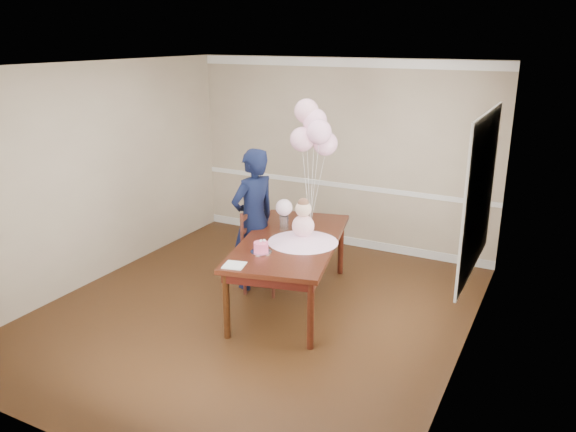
% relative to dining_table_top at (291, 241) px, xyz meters
% --- Properties ---
extents(floor, '(4.50, 5.00, 0.00)m').
position_rel_dining_table_top_xyz_m(floor, '(-0.25, -0.42, -0.76)').
color(floor, black).
rests_on(floor, ground).
extents(ceiling, '(4.50, 5.00, 0.02)m').
position_rel_dining_table_top_xyz_m(ceiling, '(-0.25, -0.42, 1.94)').
color(ceiling, silver).
rests_on(ceiling, wall_back).
extents(wall_back, '(4.50, 0.02, 2.70)m').
position_rel_dining_table_top_xyz_m(wall_back, '(-0.25, 2.08, 0.59)').
color(wall_back, tan).
rests_on(wall_back, floor).
extents(wall_front, '(4.50, 0.02, 2.70)m').
position_rel_dining_table_top_xyz_m(wall_front, '(-0.25, -2.92, 0.59)').
color(wall_front, tan).
rests_on(wall_front, floor).
extents(wall_left, '(0.02, 5.00, 2.70)m').
position_rel_dining_table_top_xyz_m(wall_left, '(-2.50, -0.42, 0.59)').
color(wall_left, tan).
rests_on(wall_left, floor).
extents(wall_right, '(0.02, 5.00, 2.70)m').
position_rel_dining_table_top_xyz_m(wall_right, '(2.00, -0.42, 0.59)').
color(wall_right, tan).
rests_on(wall_right, floor).
extents(chair_rail_trim, '(4.50, 0.02, 0.07)m').
position_rel_dining_table_top_xyz_m(chair_rail_trim, '(-0.25, 2.07, 0.14)').
color(chair_rail_trim, white).
rests_on(chair_rail_trim, wall_back).
extents(crown_molding, '(4.50, 0.02, 0.12)m').
position_rel_dining_table_top_xyz_m(crown_molding, '(-0.25, 2.07, 1.87)').
color(crown_molding, white).
rests_on(crown_molding, wall_back).
extents(baseboard_trim, '(4.50, 0.02, 0.12)m').
position_rel_dining_table_top_xyz_m(baseboard_trim, '(-0.25, 2.07, -0.70)').
color(baseboard_trim, silver).
rests_on(baseboard_trim, floor).
extents(window_frame, '(0.02, 1.66, 1.56)m').
position_rel_dining_table_top_xyz_m(window_frame, '(1.98, 0.08, 0.79)').
color(window_frame, white).
rests_on(window_frame, wall_right).
extents(window_blinds, '(0.01, 1.50, 1.40)m').
position_rel_dining_table_top_xyz_m(window_blinds, '(1.96, 0.08, 0.79)').
color(window_blinds, white).
rests_on(window_blinds, wall_right).
extents(dining_table_top, '(1.49, 2.27, 0.05)m').
position_rel_dining_table_top_xyz_m(dining_table_top, '(0.00, 0.00, 0.00)').
color(dining_table_top, black).
rests_on(dining_table_top, table_leg_fl).
extents(table_apron, '(1.37, 2.14, 0.10)m').
position_rel_dining_table_top_xyz_m(table_apron, '(0.00, 0.00, -0.08)').
color(table_apron, black).
rests_on(table_apron, table_leg_fl).
extents(table_leg_fl, '(0.09, 0.09, 0.73)m').
position_rel_dining_table_top_xyz_m(table_leg_fl, '(-0.21, -1.03, -0.39)').
color(table_leg_fl, black).
rests_on(table_leg_fl, floor).
extents(table_leg_fr, '(0.09, 0.09, 0.73)m').
position_rel_dining_table_top_xyz_m(table_leg_fr, '(0.64, -0.83, -0.39)').
color(table_leg_fr, black).
rests_on(table_leg_fr, floor).
extents(table_leg_bl, '(0.09, 0.09, 0.73)m').
position_rel_dining_table_top_xyz_m(table_leg_bl, '(-0.64, 0.83, -0.39)').
color(table_leg_bl, black).
rests_on(table_leg_bl, floor).
extents(table_leg_br, '(0.09, 0.09, 0.73)m').
position_rel_dining_table_top_xyz_m(table_leg_br, '(0.21, 1.03, -0.39)').
color(table_leg_br, black).
rests_on(table_leg_br, floor).
extents(baby_skirt, '(0.95, 0.95, 0.10)m').
position_rel_dining_table_top_xyz_m(baby_skirt, '(0.16, -0.01, 0.08)').
color(baby_skirt, '#FFBBE4').
rests_on(baby_skirt, dining_table_top).
extents(baby_torso, '(0.25, 0.25, 0.25)m').
position_rel_dining_table_top_xyz_m(baby_torso, '(0.16, -0.01, 0.21)').
color(baby_torso, '#FC9FD4').
rests_on(baby_torso, baby_skirt).
extents(baby_head, '(0.18, 0.18, 0.18)m').
position_rel_dining_table_top_xyz_m(baby_head, '(0.16, -0.01, 0.41)').
color(baby_head, beige).
rests_on(baby_head, baby_torso).
extents(baby_hair, '(0.12, 0.12, 0.12)m').
position_rel_dining_table_top_xyz_m(baby_hair, '(0.16, -0.01, 0.47)').
color(baby_hair, brown).
rests_on(baby_hair, baby_head).
extents(cake_platter, '(0.28, 0.28, 0.01)m').
position_rel_dining_table_top_xyz_m(cake_platter, '(-0.10, -0.50, 0.03)').
color(cake_platter, silver).
rests_on(cake_platter, dining_table_top).
extents(birthday_cake, '(0.19, 0.19, 0.10)m').
position_rel_dining_table_top_xyz_m(birthday_cake, '(-0.10, -0.50, 0.09)').
color(birthday_cake, '#FF5083').
rests_on(birthday_cake, cake_platter).
extents(cake_flower_a, '(0.03, 0.03, 0.03)m').
position_rel_dining_table_top_xyz_m(cake_flower_a, '(-0.10, -0.50, 0.15)').
color(cake_flower_a, white).
rests_on(cake_flower_a, birthday_cake).
extents(cake_flower_b, '(0.03, 0.03, 0.03)m').
position_rel_dining_table_top_xyz_m(cake_flower_b, '(-0.07, -0.48, 0.15)').
color(cake_flower_b, silver).
rests_on(cake_flower_b, birthday_cake).
extents(rose_vase_near, '(0.13, 0.13, 0.17)m').
position_rel_dining_table_top_xyz_m(rose_vase_near, '(-0.22, 0.27, 0.11)').
color(rose_vase_near, white).
rests_on(rose_vase_near, dining_table_top).
extents(roses_near, '(0.20, 0.20, 0.20)m').
position_rel_dining_table_top_xyz_m(roses_near, '(-0.22, 0.27, 0.30)').
color(roses_near, beige).
rests_on(roses_near, rose_vase_near).
extents(napkin, '(0.25, 0.25, 0.01)m').
position_rel_dining_table_top_xyz_m(napkin, '(-0.15, -0.95, 0.03)').
color(napkin, white).
rests_on(napkin, dining_table_top).
extents(balloon_weight, '(0.05, 0.05, 0.02)m').
position_rel_dining_table_top_xyz_m(balloon_weight, '(-0.03, 0.58, 0.04)').
color(balloon_weight, silver).
rests_on(balloon_weight, dining_table_top).
extents(balloon_a, '(0.29, 0.29, 0.29)m').
position_rel_dining_table_top_xyz_m(balloon_a, '(-0.13, 0.56, 1.07)').
color(balloon_a, '#FCB2CB').
rests_on(balloon_a, balloon_ribbon_a).
extents(balloon_b, '(0.29, 0.29, 0.29)m').
position_rel_dining_table_top_xyz_m(balloon_b, '(0.08, 0.55, 1.17)').
color(balloon_b, '#FFB4D9').
rests_on(balloon_b, balloon_ribbon_b).
extents(balloon_c, '(0.29, 0.29, 0.29)m').
position_rel_dining_table_top_xyz_m(balloon_c, '(-0.03, 0.69, 1.28)').
color(balloon_c, '#FFB4D6').
rests_on(balloon_c, balloon_ribbon_c).
extents(balloon_d, '(0.29, 0.29, 0.29)m').
position_rel_dining_table_top_xyz_m(balloon_d, '(-0.14, 0.68, 1.38)').
color(balloon_d, '#EFA9BA').
rests_on(balloon_d, balloon_ribbon_d).
extents(balloon_e, '(0.29, 0.29, 0.29)m').
position_rel_dining_table_top_xyz_m(balloon_e, '(0.10, 0.70, 1.02)').
color(balloon_e, '#FFB4D6').
rests_on(balloon_e, balloon_ribbon_e).
extents(balloon_ribbon_a, '(0.09, 0.03, 0.87)m').
position_rel_dining_table_top_xyz_m(balloon_ribbon_a, '(-0.08, 0.57, 0.47)').
color(balloon_ribbon_a, white).
rests_on(balloon_ribbon_a, balloon_weight).
extents(balloon_ribbon_b, '(0.12, 0.03, 0.97)m').
position_rel_dining_table_top_xyz_m(balloon_ribbon_b, '(0.03, 0.57, 0.53)').
color(balloon_ribbon_b, white).
rests_on(balloon_ribbon_b, balloon_weight).
extents(balloon_ribbon_c, '(0.01, 0.10, 1.08)m').
position_rel_dining_table_top_xyz_m(balloon_ribbon_c, '(-0.03, 0.63, 0.58)').
color(balloon_ribbon_c, white).
rests_on(balloon_ribbon_c, balloon_weight).
extents(balloon_ribbon_d, '(0.11, 0.09, 1.18)m').
position_rel_dining_table_top_xyz_m(balloon_ribbon_d, '(-0.08, 0.63, 0.63)').
color(balloon_ribbon_d, silver).
rests_on(balloon_ribbon_d, balloon_weight).
extents(balloon_ribbon_e, '(0.13, 0.11, 0.81)m').
position_rel_dining_table_top_xyz_m(balloon_ribbon_e, '(0.04, 0.64, 0.45)').
color(balloon_ribbon_e, white).
rests_on(balloon_ribbon_e, balloon_weight).
extents(dining_chair_seat, '(0.51, 0.51, 0.05)m').
position_rel_dining_table_top_xyz_m(dining_chair_seat, '(-0.43, 0.13, -0.31)').
color(dining_chair_seat, '#39150F').
rests_on(dining_chair_seat, chair_leg_fl).
extents(chair_leg_fl, '(0.05, 0.05, 0.43)m').
position_rel_dining_table_top_xyz_m(chair_leg_fl, '(-0.58, -0.08, -0.54)').
color(chair_leg_fl, '#39150F').
rests_on(chair_leg_fl, floor).
extents(chair_leg_fr, '(0.05, 0.05, 0.43)m').
position_rel_dining_table_top_xyz_m(chair_leg_fr, '(-0.22, -0.01, -0.54)').
color(chair_leg_fr, '#36160E').
rests_on(chair_leg_fr, floor).
extents(chair_leg_bl, '(0.05, 0.05, 0.43)m').
position_rel_dining_table_top_xyz_m(chair_leg_bl, '(-0.64, 0.28, -0.54)').
color(chair_leg_bl, '#3B1810').
rests_on(chair_leg_bl, floor).
extents(chair_leg_br, '(0.05, 0.05, 0.43)m').
position_rel_dining_table_top_xyz_m(chair_leg_br, '(-0.29, 0.34, -0.54)').
color(chair_leg_br, '#3E1A10').
rests_on(chair_leg_br, floor).
extents(chair_back_post_l, '(0.05, 0.05, 0.56)m').
position_rel_dining_table_top_xyz_m(chair_back_post_l, '(-0.60, -0.08, -0.02)').
color(chair_back_post_l, '#3E1811').
rests_on(chair_back_post_l, dining_chair_seat).
extents(chair_back_post_r, '(0.05, 0.05, 0.56)m').
position_rel_dining_table_top_xyz_m(chair_back_post_r, '(-0.66, 0.27, -0.02)').
color(chair_back_post_r, '#351D0E').
rests_on(chair_back_post_r, dining_chair_seat).
extents(chair_slat_low, '(0.10, 0.40, 0.05)m').
position_rel_dining_table_top_xyz_m(chair_slat_low, '(-0.63, 0.10, -0.14)').
color(chair_slat_low, '#34130E').
rests_on(chair_slat_low, dining_chair_seat).
extents(chair_slat_mid, '(0.10, 0.40, 0.05)m').
position_rel_dining_table_top_xyz_m(chair_slat_mid, '(-0.63, 0.10, 0.02)').
color(chair_slat_mid, '#33160E').
rests_on(chair_slat_mid, dining_chair_seat).
extents(chair_slat_top, '(0.10, 0.40, 0.05)m').
position_rel_dining_table_top_xyz_m(chair_slat_top, '(-0.63, 0.10, 0.18)').
color(chair_slat_top, '#3C1C10').
rests_on(chair_slat_top, dining_chair_seat).
extents(woman, '(0.61, 0.74, 1.74)m').
position_rel_dining_table_top_xyz_m(woman, '(-0.60, 0.20, 0.11)').
color(woman, black).
rests_on(woman, floor).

